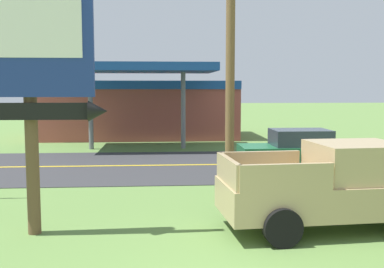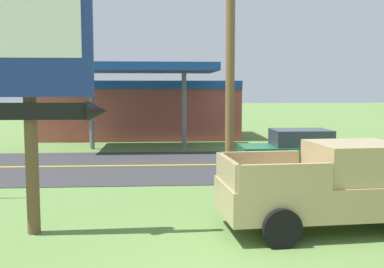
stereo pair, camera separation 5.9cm
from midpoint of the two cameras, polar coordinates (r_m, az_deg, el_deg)
road_asphalt at (r=19.19m, az=-1.17°, el=-3.84°), size 140.00×8.00×0.02m
road_centre_line at (r=19.19m, az=-1.17°, el=-3.80°), size 126.00×0.20×0.01m
motel_sign at (r=10.41m, az=-19.35°, el=8.26°), size 3.04×0.54×5.69m
utility_pole at (r=13.54m, az=4.60°, el=11.57°), size 1.91×0.26×8.56m
gas_station at (r=30.05m, az=-6.30°, el=3.29°), size 12.00×11.50×4.40m
pickup_tan_parked_on_lawn at (r=11.04m, az=17.46°, el=-6.21°), size 5.34×2.55×1.96m
car_green_near_lane at (r=17.82m, az=12.65°, el=-2.05°), size 4.20×2.00×1.64m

